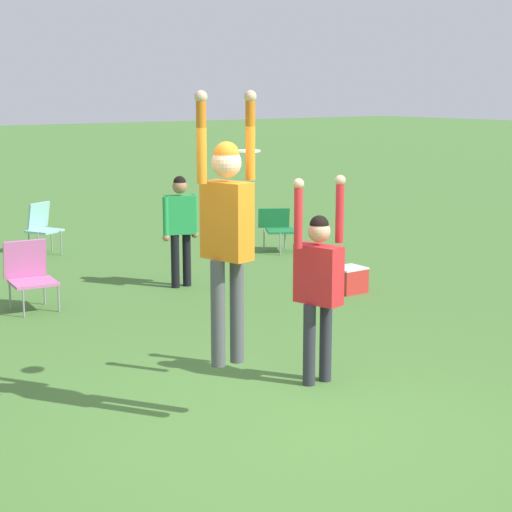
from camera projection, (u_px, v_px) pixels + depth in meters
ground_plane at (285, 424)px, 7.26m from camera, size 120.00×120.00×0.00m
person_jumping at (227, 221)px, 7.00m from camera, size 0.58×0.46×2.28m
person_defending at (318, 277)px, 8.09m from camera, size 0.61×0.49×2.00m
frisbee at (248, 151)px, 7.40m from camera, size 0.22×0.22×0.02m
camping_chair_1 at (42, 224)px, 14.67m from camera, size 0.65×0.70×0.88m
camping_chair_2 at (279, 226)px, 14.93m from camera, size 0.75×0.81×0.74m
camping_chair_3 at (30, 272)px, 10.97m from camera, size 0.61×0.66×0.89m
person_spectator_near at (180, 222)px, 12.12m from camera, size 0.58×0.34×1.60m
cooler_box at (349, 280)px, 11.94m from camera, size 0.42×0.38×0.36m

